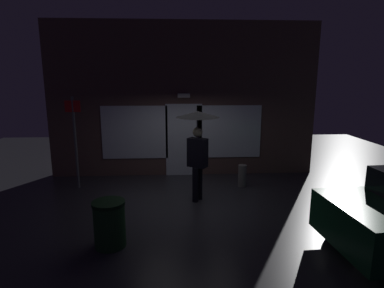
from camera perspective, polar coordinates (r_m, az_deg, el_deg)
ground_plane at (r=7.74m, az=-0.96°, el=-10.43°), size 18.00×18.00×0.00m
building_facade at (r=9.53m, az=-1.57°, el=7.78°), size 8.03×0.48×4.58m
person_with_umbrella at (r=7.37m, az=1.03°, el=1.49°), size 1.02×1.02×2.19m
street_sign_post at (r=8.87m, az=-20.53°, el=1.14°), size 0.40×0.07×2.48m
sidewalk_bollard at (r=8.78m, az=9.15°, el=-5.73°), size 0.22×0.22×0.61m
trash_bin at (r=5.87m, az=-14.80°, el=-13.87°), size 0.58×0.58×0.83m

